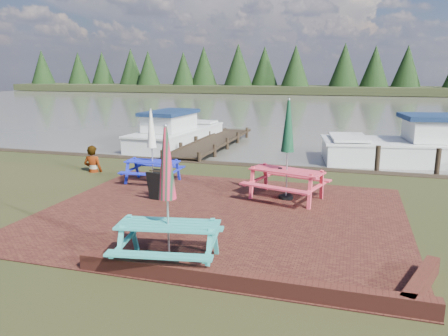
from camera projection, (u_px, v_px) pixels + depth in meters
ground at (207, 228)px, 10.02m from camera, size 120.00×120.00×0.00m
paving at (220, 214)px, 10.96m from camera, size 9.00×7.50×0.02m
brick_wall at (283, 283)px, 7.13m from camera, size 6.21×1.79×0.30m
water at (323, 106)px, 44.64m from camera, size 120.00×60.00×0.02m
far_treeline at (337, 73)px, 71.05m from camera, size 120.00×10.00×8.10m
picnic_table_teal at (168, 217)px, 8.00m from camera, size 2.12×1.95×2.59m
picnic_table_red at (287, 165)px, 12.09m from camera, size 2.43×2.28×2.79m
picnic_table_blue at (152, 158)px, 13.96m from camera, size 1.75×1.57×2.36m
chalkboard at (158, 185)px, 12.12m from camera, size 0.53×0.51×0.84m
jetty at (213, 142)px, 21.52m from camera, size 1.76×9.08×1.00m
boat_jetty at (176, 134)px, 22.19m from camera, size 2.86×7.04×2.00m
boat_near at (429, 148)px, 17.81m from camera, size 8.49×4.04×2.21m
person at (92, 146)px, 15.42m from camera, size 0.72×0.49×1.90m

